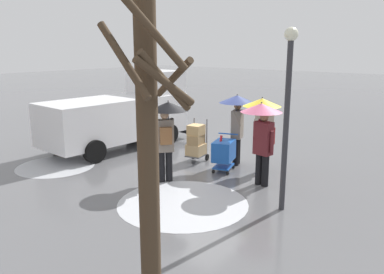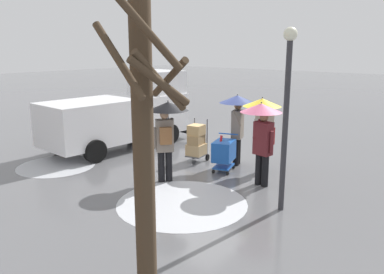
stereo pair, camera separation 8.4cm
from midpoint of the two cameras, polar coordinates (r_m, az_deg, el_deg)
name	(u,v)px [view 1 (the left image)]	position (r m, az deg, el deg)	size (l,w,h in m)	color
ground_plane	(202,165)	(11.74, 1.23, -4.07)	(90.00, 90.00, 0.00)	#5B5B5E
slush_patch_near_cluster	(56,166)	(12.28, -19.57, -4.06)	(2.27, 2.27, 0.01)	#ADAFB5
slush_patch_under_van	(183,203)	(8.96, -1.62, -9.67)	(2.98, 2.98, 0.01)	silver
cargo_van_parked_right	(122,114)	(13.88, -10.40, 3.41)	(2.34, 5.41, 2.60)	white
shopping_cart_vendor	(224,152)	(11.04, 4.47, -2.16)	(0.78, 0.95, 1.04)	#1951B2
hand_dolly_boxes	(196,142)	(11.86, 0.41, -0.70)	(0.64, 0.79, 1.32)	#515156
pedestrian_pink_side	(167,123)	(9.96, -3.98, 2.07)	(1.04, 1.04, 2.15)	black
pedestrian_black_side	(262,125)	(9.83, 10.07, 1.76)	(1.04, 1.04, 2.15)	black
pedestrian_white_side	(263,118)	(10.84, 10.13, 2.81)	(1.04, 1.04, 2.15)	black
pedestrian_far_side	(237,113)	(11.41, 6.44, 3.52)	(1.04, 1.04, 2.15)	black
bare_tree_near	(149,169)	(4.37, -6.83, -4.64)	(0.84, 0.98, 4.05)	#423323
street_lamp	(287,102)	(8.23, 13.56, 5.05)	(0.28, 0.28, 3.86)	#2D2D33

